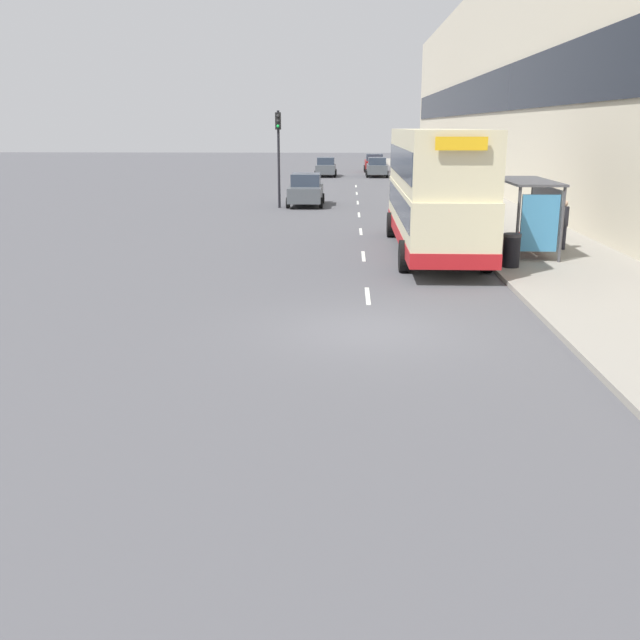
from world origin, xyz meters
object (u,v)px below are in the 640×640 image
(car_0, at_px, (306,190))
(litter_bin, at_px, (512,250))
(bus_shelter, at_px, (534,203))
(car_3, at_px, (374,163))
(pedestrian_1, at_px, (525,220))
(traffic_light_far_kerb, at_px, (278,143))
(car_2, at_px, (326,167))
(pedestrian_at_shelter, at_px, (563,224))
(double_decker_bus_near, at_px, (435,189))
(car_1, at_px, (377,167))

(car_0, height_order, litter_bin, car_0)
(litter_bin, bearing_deg, bus_shelter, 64.54)
(car_3, distance_m, pedestrian_1, 45.59)
(car_0, distance_m, pedestrian_1, 16.42)
(car_3, relative_size, traffic_light_far_kerb, 0.81)
(litter_bin, bearing_deg, car_2, 99.39)
(car_3, bearing_deg, pedestrian_at_shelter, -83.80)
(traffic_light_far_kerb, bearing_deg, car_0, 39.06)
(car_2, relative_size, car_3, 1.00)
(bus_shelter, relative_size, litter_bin, 4.00)
(bus_shelter, relative_size, double_decker_bus_near, 0.37)
(car_0, height_order, pedestrian_1, car_0)
(bus_shelter, xyz_separation_m, car_1, (-3.82, 40.74, -1.03))
(pedestrian_1, bearing_deg, car_2, 102.95)
(double_decker_bus_near, xyz_separation_m, car_2, (-5.11, 40.21, -1.45))
(car_2, height_order, litter_bin, car_2)
(double_decker_bus_near, distance_m, litter_bin, 4.19)
(double_decker_bus_near, bearing_deg, car_1, 90.75)
(bus_shelter, distance_m, pedestrian_at_shelter, 1.79)
(bus_shelter, distance_m, pedestrian_1, 2.81)
(bus_shelter, relative_size, pedestrian_1, 2.60)
(double_decker_bus_near, height_order, car_1, double_decker_bus_near)
(pedestrian_at_shelter, relative_size, litter_bin, 1.66)
(pedestrian_1, distance_m, traffic_light_far_kerb, 16.55)
(pedestrian_1, bearing_deg, double_decker_bus_near, -152.41)
(car_0, bearing_deg, traffic_light_far_kerb, 39.06)
(bus_shelter, relative_size, pedestrian_at_shelter, 2.41)
(double_decker_bus_near, xyz_separation_m, car_1, (-0.52, 40.04, -1.44))
(bus_shelter, xyz_separation_m, car_2, (-8.41, 40.91, -1.04))
(car_1, relative_size, car_3, 1.05)
(car_3, bearing_deg, litter_bin, -87.08)
(double_decker_bus_near, relative_size, pedestrian_at_shelter, 6.50)
(pedestrian_at_shelter, distance_m, pedestrian_1, 1.98)
(bus_shelter, bearing_deg, car_1, 95.35)
(pedestrian_1, bearing_deg, car_0, 123.87)
(car_3, relative_size, litter_bin, 4.05)
(double_decker_bus_near, distance_m, car_3, 47.35)
(double_decker_bus_near, distance_m, pedestrian_at_shelter, 4.78)
(litter_bin, bearing_deg, car_0, 111.81)
(car_1, xyz_separation_m, traffic_light_far_kerb, (-6.35, -25.63, 2.65))
(car_2, height_order, pedestrian_at_shelter, pedestrian_at_shelter)
(bus_shelter, bearing_deg, car_0, 118.30)
(car_0, relative_size, traffic_light_far_kerb, 0.81)
(car_3, bearing_deg, traffic_light_far_kerb, -100.95)
(bus_shelter, bearing_deg, car_3, 94.53)
(car_3, height_order, pedestrian_1, pedestrian_1)
(car_3, xyz_separation_m, pedestrian_at_shelter, (5.12, -47.14, 0.17))
(car_0, xyz_separation_m, pedestrian_1, (9.15, -13.63, 0.08))
(car_1, height_order, litter_bin, car_1)
(car_1, distance_m, pedestrian_at_shelter, 40.19)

